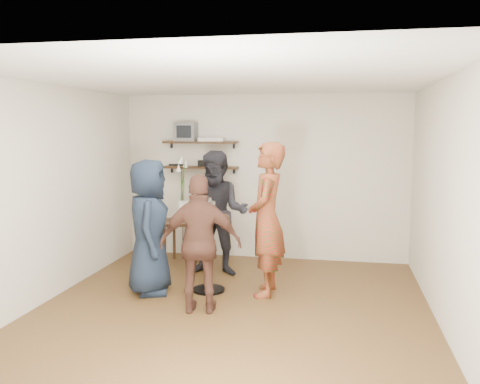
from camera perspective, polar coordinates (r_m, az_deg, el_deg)
name	(u,v)px	position (r m, az deg, el deg)	size (l,w,h in m)	color
room	(231,198)	(5.62, -1.06, -0.72)	(4.58, 5.08, 2.68)	#402814
shelf_upper	(201,142)	(8.12, -4.45, 5.59)	(1.20, 0.25, 0.04)	black
shelf_lower	(201,167)	(8.14, -4.42, 2.77)	(1.20, 0.25, 0.04)	black
crt_monitor	(187,132)	(8.18, -6.01, 6.76)	(0.32, 0.30, 0.30)	#59595B
dvd_deck	(212,139)	(8.07, -3.17, 5.93)	(0.40, 0.24, 0.06)	silver
radio	(205,163)	(8.11, -3.94, 3.24)	(0.22, 0.10, 0.10)	black
power_strip	(178,165)	(8.30, -6.95, 3.05)	(0.30, 0.05, 0.03)	black
side_table	(183,228)	(7.85, -6.40, -4.01)	(0.68, 0.68, 0.67)	black
vase_lilies	(183,200)	(7.77, -6.45, -0.92)	(0.20, 0.20, 1.01)	white
drinks_table	(208,243)	(6.48, -3.57, -5.72)	(0.54, 0.54, 0.98)	black
wine_glass_fl	(203,205)	(6.38, -4.15, -1.50)	(0.07, 0.07, 0.20)	silver
wine_glass_fr	(213,206)	(6.33, -3.08, -1.57)	(0.06, 0.06, 0.19)	silver
wine_glass_bl	(209,203)	(6.46, -3.55, -1.25)	(0.07, 0.07, 0.22)	silver
wine_glass_br	(211,206)	(6.38, -3.28, -1.54)	(0.06, 0.06, 0.19)	silver
person_plaid	(267,219)	(6.29, 3.02, -3.07)	(0.70, 0.46, 1.91)	red
person_dark	(219,213)	(7.14, -2.42, -2.42)	(0.86, 0.67, 1.76)	black
person_navy	(149,227)	(6.45, -10.20, -3.88)	(0.83, 0.54, 1.69)	black
person_brown	(201,244)	(5.72, -4.45, -5.85)	(0.92, 0.38, 1.57)	#48291F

